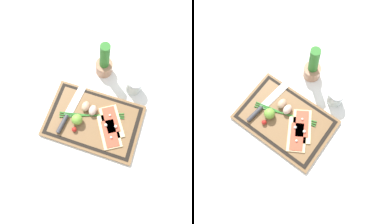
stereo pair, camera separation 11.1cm
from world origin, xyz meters
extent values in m
plane|color=white|center=(0.00, 0.00, 0.00)|extent=(6.00, 6.00, 0.00)
cube|color=brown|center=(0.00, 0.00, 0.01)|extent=(0.48, 0.32, 0.02)
cube|color=black|center=(0.00, 0.00, 0.02)|extent=(0.45, 0.29, 0.00)
cube|color=brown|center=(0.00, 0.00, 0.02)|extent=(0.41, 0.26, 0.00)
cube|color=beige|center=(0.09, -0.03, 0.02)|extent=(0.17, 0.20, 0.01)
cube|color=#D14C33|center=(0.10, -0.04, 0.03)|extent=(0.13, 0.15, 0.00)
sphere|color=silver|center=(0.07, -0.01, 0.04)|extent=(0.02, 0.02, 0.02)
sphere|color=silver|center=(0.11, -0.06, 0.04)|extent=(0.01, 0.01, 0.01)
cube|color=beige|center=(0.09, 0.02, 0.02)|extent=(0.17, 0.20, 0.01)
cube|color=#D14C33|center=(0.08, 0.03, 0.03)|extent=(0.13, 0.15, 0.00)
sphere|color=silver|center=(0.12, 0.00, 0.04)|extent=(0.02, 0.02, 0.02)
sphere|color=silver|center=(0.07, 0.05, 0.04)|extent=(0.01, 0.01, 0.01)
cube|color=silver|center=(-0.13, 0.07, 0.02)|extent=(0.06, 0.18, 0.00)
cylinder|color=#38383D|center=(-0.14, -0.07, 0.03)|extent=(0.03, 0.10, 0.02)
ellipsoid|color=tan|center=(-0.06, 0.05, 0.04)|extent=(0.04, 0.06, 0.04)
ellipsoid|color=beige|center=(-0.02, 0.04, 0.04)|extent=(0.04, 0.06, 0.04)
sphere|color=#70A838|center=(-0.08, -0.03, 0.05)|extent=(0.06, 0.06, 0.06)
sphere|color=red|center=(-0.07, -0.08, 0.03)|extent=(0.03, 0.03, 0.03)
cylinder|color=#2D7528|center=(-0.02, 0.02, 0.02)|extent=(0.33, 0.08, 0.01)
cylinder|color=#2D7528|center=(-0.02, 0.02, 0.02)|extent=(0.32, 0.10, 0.01)
cylinder|color=#2D7528|center=(-0.02, 0.02, 0.02)|extent=(0.31, 0.13, 0.01)
cylinder|color=#AD7A5B|center=(-0.04, 0.30, 0.04)|extent=(0.09, 0.09, 0.07)
cylinder|color=#2D7528|center=(-0.04, 0.30, 0.13)|extent=(0.05, 0.05, 0.19)
cylinder|color=silver|center=(0.14, 0.24, 0.04)|extent=(0.08, 0.08, 0.08)
cylinder|color=#B73323|center=(0.14, 0.24, 0.02)|extent=(0.07, 0.07, 0.03)
cylinder|color=silver|center=(0.14, 0.24, 0.09)|extent=(0.08, 0.08, 0.01)
camera|label=1|loc=(0.12, -0.30, 1.09)|focal=35.00mm
camera|label=2|loc=(0.21, -0.25, 1.09)|focal=35.00mm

